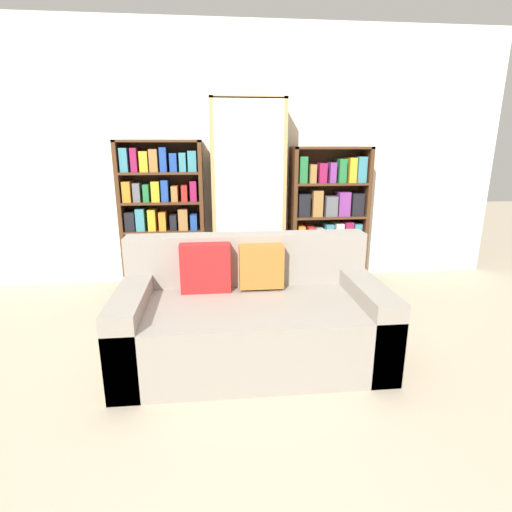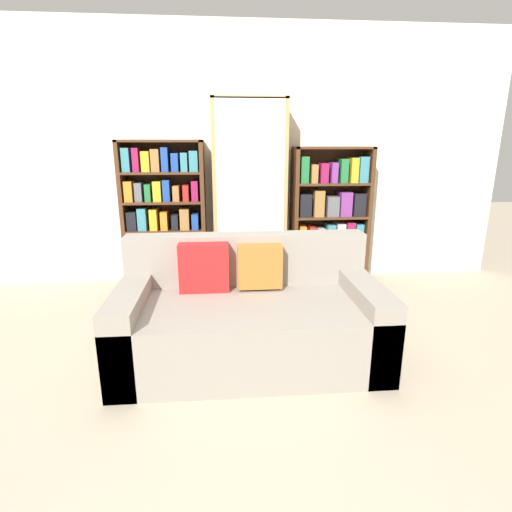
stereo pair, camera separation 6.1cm
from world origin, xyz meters
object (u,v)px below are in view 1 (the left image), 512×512
Objects in this scene: display_cabinet at (248,197)px; bookshelf_right at (329,219)px; couch at (251,317)px; bookshelf_left at (163,217)px; wine_bottle at (314,291)px.

bookshelf_right is at bearing 0.99° from display_cabinet.
couch is 1.24× the size of bookshelf_right.
couch is 1.18× the size of bookshelf_left.
couch is at bearing -94.26° from display_cabinet.
display_cabinet reaches higher than couch.
display_cabinet is 0.93m from bookshelf_right.
wine_bottle is at bearing -26.53° from bookshelf_left.
bookshelf_left is at bearing 153.47° from wine_bottle.
display_cabinet is 1.32× the size of bookshelf_right.
bookshelf_left reaches higher than bookshelf_right.
display_cabinet is at bearing 85.74° from couch.
wine_bottle is (0.69, 0.87, -0.15)m from couch.
bookshelf_right is at bearing 66.39° from wine_bottle.
bookshelf_left is at bearing 179.98° from bookshelf_right.
couch is at bearing -122.23° from bookshelf_right.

